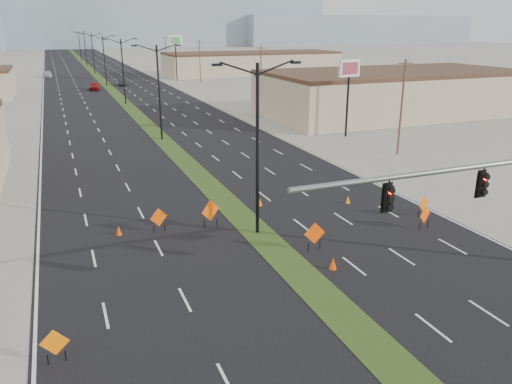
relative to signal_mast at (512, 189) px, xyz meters
name	(u,v)px	position (x,y,z in m)	size (l,w,h in m)	color
ground	(372,344)	(-8.56, -2.00, -4.79)	(600.00, 600.00, 0.00)	gray
road_surface	(105,84)	(-8.56, 98.00, -4.79)	(25.00, 400.00, 0.02)	black
median_strip	(105,84)	(-8.56, 98.00, -4.79)	(2.00, 400.00, 0.04)	#2E4518
building_se_near	(393,94)	(25.44, 43.00, -2.04)	(36.00, 18.00, 5.50)	tan
building_se_far	(252,64)	(29.44, 108.00, -2.29)	(44.00, 16.00, 5.00)	tan
mesa_center	(137,22)	(31.44, 298.00, 9.21)	(220.00, 50.00, 28.00)	#8191A0
mesa_east	(350,30)	(171.44, 288.00, 4.21)	(160.00, 50.00, 18.00)	#8191A0
mesa_backdrop	(8,18)	(-38.56, 318.00, 11.21)	(140.00, 50.00, 32.00)	#8191A0
signal_mast	(512,189)	(0.00, 0.00, 0.00)	(16.30, 0.60, 8.00)	slate
streetlight_0	(257,145)	(-8.56, 10.00, 0.63)	(5.15, 0.24, 10.02)	black
streetlight_1	(159,90)	(-8.56, 38.00, 0.63)	(5.15, 0.24, 10.02)	black
streetlight_2	(123,69)	(-8.56, 66.00, 0.63)	(5.15, 0.24, 10.02)	black
streetlight_3	(104,59)	(-8.56, 94.00, 0.63)	(5.15, 0.24, 10.02)	black
streetlight_4	(93,52)	(-8.56, 122.00, 0.63)	(5.15, 0.24, 10.02)	black
streetlight_5	(85,48)	(-8.56, 150.00, 0.63)	(5.15, 0.24, 10.02)	black
streetlight_6	(80,45)	(-8.56, 178.00, 0.63)	(5.15, 0.24, 10.02)	black
utility_pole_0	(402,106)	(11.44, 23.00, -0.12)	(1.60, 0.20, 9.00)	#4C3823
utility_pole_1	(261,74)	(11.44, 58.00, -0.12)	(1.60, 0.20, 9.00)	#4C3823
utility_pole_2	(200,60)	(11.44, 93.00, -0.12)	(1.60, 0.20, 9.00)	#4C3823
utility_pole_3	(166,53)	(11.44, 128.00, -0.12)	(1.60, 0.20, 9.00)	#4C3823
car_left	(94,86)	(-11.60, 86.88, -4.03)	(1.80, 4.48, 1.52)	maroon
car_mid	(122,82)	(-5.55, 92.85, -4.13)	(1.40, 4.02, 1.32)	black
car_far	(48,74)	(-19.88, 117.33, -4.11)	(1.91, 4.71, 1.37)	#AEB2B8
construction_sign_0	(55,344)	(-20.06, 1.40, -3.97)	(1.06, 0.17, 1.41)	orange
construction_sign_1	(210,212)	(-10.94, 11.81, -3.72)	(1.25, 0.61, 1.82)	#FF5505
construction_sign_2	(159,218)	(-14.03, 12.33, -3.90)	(1.11, 0.39, 1.53)	#DA4A04
construction_sign_3	(315,234)	(-6.56, 6.51, -3.82)	(1.25, 0.11, 1.66)	#F04605
construction_sign_4	(425,215)	(1.22, 6.79, -3.92)	(1.06, 0.44, 1.48)	#FF4905
construction_sign_5	(423,204)	(2.52, 8.50, -3.96)	(1.02, 0.40, 1.43)	#ED6005
cone_0	(333,263)	(-6.73, 4.15, -4.47)	(0.39, 0.39, 0.65)	#E24304
cone_1	(260,202)	(-6.61, 14.32, -4.53)	(0.32, 0.32, 0.53)	#FF5405
cone_2	(348,200)	(-0.66, 12.50, -4.52)	(0.33, 0.33, 0.55)	orange
cone_3	(119,231)	(-16.37, 12.74, -4.50)	(0.35, 0.35, 0.59)	#DF3A04
pole_sign_east_near	(349,75)	(11.11, 31.97, 2.02)	(2.77, 0.86, 8.43)	black
pole_sign_east_far	(175,44)	(7.35, 98.06, 3.31)	(3.16, 1.42, 9.90)	black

